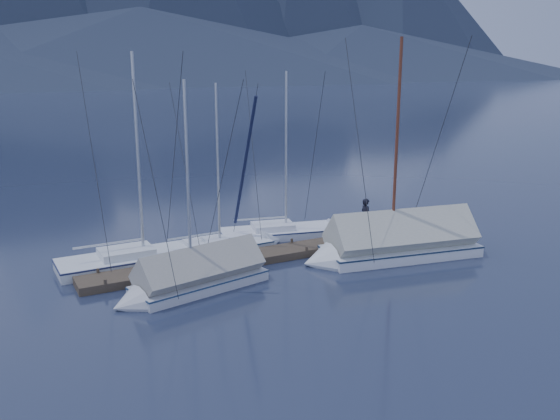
% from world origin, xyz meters
% --- Properties ---
extents(ground, '(1000.00, 1000.00, 0.00)m').
position_xyz_m(ground, '(0.00, 0.00, 0.00)').
color(ground, '#161C32').
rests_on(ground, ground).
extents(dock, '(18.00, 1.50, 0.54)m').
position_xyz_m(dock, '(0.00, 2.00, 0.11)').
color(dock, '#382D23').
rests_on(dock, ground).
extents(mooring_posts, '(15.12, 1.52, 0.35)m').
position_xyz_m(mooring_posts, '(-0.50, 2.00, 0.35)').
color(mooring_posts, '#382D23').
rests_on(mooring_posts, ground).
extents(sailboat_open_left, '(7.60, 3.26, 10.01)m').
position_xyz_m(sailboat_open_left, '(-5.25, 3.98, 0.18)').
color(sailboat_open_left, silver).
rests_on(sailboat_open_left, ground).
extents(sailboat_open_mid, '(6.53, 2.78, 8.56)m').
position_xyz_m(sailboat_open_mid, '(-1.72, 3.95, 0.15)').
color(sailboat_open_mid, silver).
rests_on(sailboat_open_mid, ground).
extents(sailboat_open_right, '(7.13, 3.49, 9.08)m').
position_xyz_m(sailboat_open_right, '(2.26, 4.64, 0.16)').
color(sailboat_open_right, silver).
rests_on(sailboat_open_right, ground).
extents(sailboat_covered_near, '(8.60, 4.03, 10.78)m').
position_xyz_m(sailboat_covered_near, '(4.28, -0.45, 0.54)').
color(sailboat_covered_near, white).
rests_on(sailboat_covered_near, ground).
extents(sailboat_covered_far, '(6.58, 3.15, 8.87)m').
position_xyz_m(sailboat_covered_far, '(-5.12, -0.12, 0.43)').
color(sailboat_covered_far, silver).
rests_on(sailboat_covered_far, ground).
extents(person, '(0.46, 0.69, 1.86)m').
position_xyz_m(person, '(4.82, 2.08, 1.27)').
color(person, black).
rests_on(person, dock).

